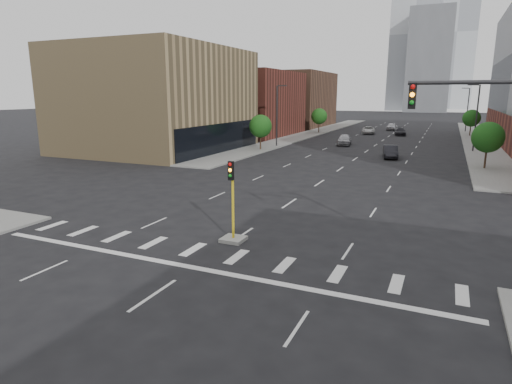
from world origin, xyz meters
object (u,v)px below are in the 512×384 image
Objects in this scene: car_far_left at (369,130)px; car_distant at (392,126)px; median_traffic_signal at (233,224)px; car_mid_right at (390,152)px; car_deep_right at (400,132)px; car_near_left at (344,140)px.

car_distant reaches higher than car_far_left.
car_far_left is (-4.43, 68.58, -0.25)m from median_traffic_signal.
car_mid_right is 32.08m from car_deep_right.
car_near_left is at bearing 95.48° from median_traffic_signal.
car_near_left is 1.06× the size of car_distant.
car_far_left is at bearing 81.26° from car_near_left.
car_mid_right is at bearing -62.40° from car_near_left.
car_far_left is (-8.24, 32.91, -0.06)m from car_mid_right.
car_mid_right is (3.82, 35.67, -0.19)m from median_traffic_signal.
car_near_left is 33.06m from car_distant.
car_far_left is 6.24m from car_deep_right.
car_mid_right is at bearing 83.89° from median_traffic_signal.
car_mid_right reaches higher than car_deep_right.
car_far_left is at bearing 163.15° from car_deep_right.
car_distant is at bearing 86.71° from car_mid_right.
car_far_left is 1.07× the size of car_deep_right.
car_mid_right is (8.34, -11.44, -0.08)m from car_near_left.
median_traffic_signal is at bearing -87.61° from car_distant.
car_deep_right is (-2.07, 32.01, -0.07)m from car_mid_right.
median_traffic_signal is at bearing -95.20° from car_far_left.
median_traffic_signal reaches higher than car_deep_right.
median_traffic_signal is 67.70m from car_deep_right.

